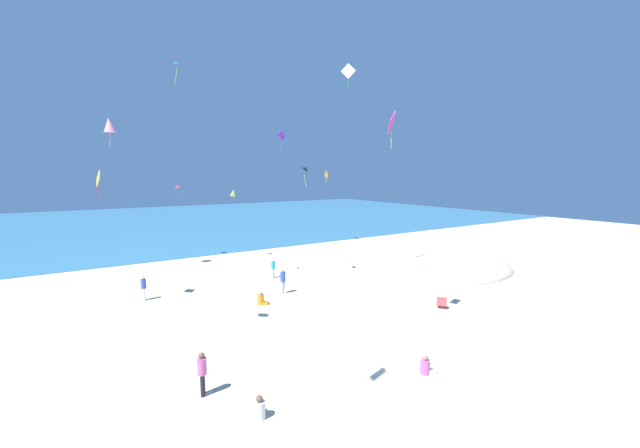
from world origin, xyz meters
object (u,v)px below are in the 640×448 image
at_px(person_0, 144,286).
at_px(kite_black, 306,169).
at_px(person_5, 261,299).
at_px(beach_chair_far_left, 442,303).
at_px(kite_purple, 282,136).
at_px(kite_yellow, 98,179).
at_px(kite_red, 178,187).
at_px(kite_orange, 326,175).
at_px(kite_white, 348,71).
at_px(person_6, 283,279).
at_px(person_2, 426,367).
at_px(person_1, 260,409).
at_px(kite_pink, 109,125).
at_px(person_3, 273,267).
at_px(kite_teal, 176,63).
at_px(kite_magenta, 392,123).
at_px(kite_lime, 233,193).
at_px(person_4, 202,371).

xyz_separation_m(person_0, kite_black, (10.72, -1.17, 7.07)).
bearing_deg(person_5, beach_chair_far_left, -0.95).
distance_m(kite_purple, kite_yellow, 13.24).
xyz_separation_m(kite_red, kite_orange, (15.38, -0.37, 0.98)).
height_order(kite_purple, kite_black, kite_purple).
height_order(kite_purple, kite_yellow, kite_purple).
relative_size(person_5, kite_white, 0.50).
height_order(person_6, kite_orange, kite_orange).
bearing_deg(person_5, kite_yellow, -173.92).
bearing_deg(kite_red, person_2, -83.35).
distance_m(person_0, kite_white, 18.50).
relative_size(beach_chair_far_left, person_6, 0.51).
xyz_separation_m(person_1, kite_purple, (9.42, 16.46, 10.21)).
xyz_separation_m(kite_white, kite_yellow, (-14.23, 3.72, -6.84)).
height_order(person_0, kite_orange, kite_orange).
distance_m(kite_white, kite_orange, 17.36).
bearing_deg(kite_yellow, person_0, 7.07).
height_order(beach_chair_far_left, kite_pink, kite_pink).
relative_size(person_3, person_6, 0.86).
relative_size(person_0, kite_white, 0.94).
distance_m(person_5, kite_yellow, 11.19).
relative_size(person_5, kite_purple, 0.51).
height_order(person_5, kite_red, kite_red).
distance_m(beach_chair_far_left, person_5, 10.36).
height_order(kite_red, kite_teal, kite_teal).
bearing_deg(person_5, kite_purple, 89.30).
height_order(beach_chair_far_left, kite_magenta, kite_magenta).
height_order(person_6, kite_yellow, kite_yellow).
bearing_deg(beach_chair_far_left, kite_lime, 66.32).
relative_size(kite_red, kite_magenta, 0.79).
xyz_separation_m(person_3, kite_white, (3.52, -4.24, 13.33)).
xyz_separation_m(person_5, kite_yellow, (-7.60, 4.29, 7.00)).
bearing_deg(person_0, person_4, 86.81).
distance_m(person_2, kite_purple, 20.45).
height_order(person_6, kite_lime, kite_lime).
bearing_deg(kite_teal, kite_yellow, -170.30).
bearing_deg(person_6, kite_lime, -8.80).
relative_size(person_6, kite_yellow, 0.89).
xyz_separation_m(beach_chair_far_left, person_4, (-13.89, -1.29, 0.58)).
bearing_deg(kite_yellow, person_4, -80.10).
height_order(person_0, kite_red, kite_red).
bearing_deg(person_6, kite_white, -100.73).
height_order(person_4, person_6, person_6).
bearing_deg(kite_orange, kite_lime, -168.96).
height_order(person_5, kite_yellow, kite_yellow).
distance_m(kite_teal, kite_lime, 12.61).
distance_m(person_4, kite_purple, 20.17).
bearing_deg(kite_purple, kite_magenta, -96.04).
height_order(beach_chair_far_left, person_6, person_6).
bearing_deg(kite_lime, person_3, -89.38).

